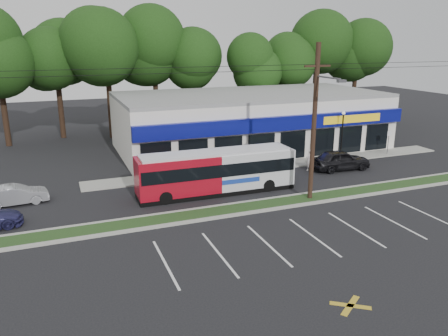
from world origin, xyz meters
TOP-DOWN VIEW (x-y plane):
  - ground at (0.00, 0.00)m, footprint 120.00×120.00m
  - grass_strip at (0.00, 1.00)m, footprint 40.00×1.60m
  - curb_south at (0.00, 0.15)m, footprint 40.00×0.25m
  - curb_north at (0.00, 1.85)m, footprint 40.00×0.25m
  - sidewalk at (5.00, 9.00)m, footprint 32.00×2.20m
  - strip_mall at (5.50, 15.91)m, footprint 25.00×12.55m
  - utility_pole at (2.83, 0.93)m, footprint 50.00×2.77m
  - lamp_post at (11.00, 8.80)m, footprint 0.30×0.30m
  - sign_post at (16.00, 8.57)m, footprint 0.45×0.10m
  - tree_line at (4.00, 26.00)m, footprint 46.76×6.76m
  - metrobus at (-2.26, 4.50)m, footprint 10.95×2.50m
  - car_dark at (9.00, 6.07)m, footprint 4.94×2.26m
  - car_silver at (-14.97, 7.00)m, footprint 3.99×1.74m
  - pedestrian_a at (6.55, 6.80)m, footprint 0.67×0.48m
  - pedestrian_b at (3.66, 6.00)m, footprint 0.85×0.69m

SIDE VIEW (x-z plane):
  - ground at x=0.00m, z-range 0.00..0.00m
  - sidewalk at x=5.00m, z-range 0.00..0.10m
  - grass_strip at x=0.00m, z-range 0.00..0.12m
  - curb_south at x=0.00m, z-range 0.00..0.14m
  - curb_north at x=0.00m, z-range 0.00..0.14m
  - car_silver at x=-14.97m, z-range 0.00..1.28m
  - pedestrian_b at x=3.66m, z-range 0.00..1.62m
  - car_dark at x=9.00m, z-range 0.00..1.64m
  - pedestrian_a at x=6.55m, z-range 0.00..1.72m
  - metrobus at x=-2.26m, z-range 0.08..3.02m
  - sign_post at x=16.00m, z-range 0.44..2.67m
  - strip_mall at x=5.50m, z-range 0.00..5.30m
  - lamp_post at x=11.00m, z-range 0.55..4.80m
  - utility_pole at x=2.83m, z-range 0.41..10.41m
  - tree_line at x=4.00m, z-range 2.50..14.33m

